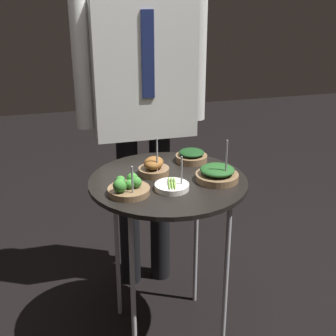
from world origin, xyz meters
The scene contains 8 objects.
ground_plane centered at (0.00, 0.00, 0.00)m, with size 8.00×8.00×0.00m, color black.
serving_cart centered at (0.00, 0.00, 0.71)m, with size 0.64×0.64×0.77m.
bowl_asparagus_back_right centered at (-0.01, -0.09, 0.78)m, with size 0.13×0.13×0.13m.
bowl_roast_mid_right centered at (-0.04, 0.07, 0.80)m, with size 0.13×0.13×0.17m.
bowl_broccoli_back_left centered at (-0.18, -0.09, 0.79)m, with size 0.16×0.16×0.13m.
bowl_spinach_near_rim centered at (0.15, 0.17, 0.79)m, with size 0.14×0.14×0.05m.
bowl_spinach_front_center centered at (0.19, -0.06, 0.80)m, with size 0.17×0.17×0.18m.
waiter_figure centered at (0.00, 0.44, 1.06)m, with size 0.62×0.23×1.67m.
Camera 1 is at (-0.45, -1.65, 1.52)m, focal length 50.00 mm.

